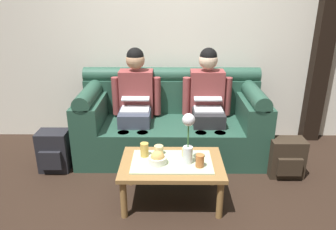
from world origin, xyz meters
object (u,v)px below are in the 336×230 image
at_px(snack_bowl, 158,159).
at_px(cup_far_left, 144,150).
at_px(cup_near_right, 186,152).
at_px(backpack_right, 286,158).
at_px(backpack_left, 54,151).
at_px(couch, 172,122).
at_px(cup_far_center, 200,161).
at_px(coffee_table, 172,167).
at_px(flower_vase, 188,136).
at_px(cup_near_left, 159,150).
at_px(person_right, 208,99).
at_px(person_left, 136,99).

xyz_separation_m(snack_bowl, cup_far_left, (-0.12, 0.13, 0.02)).
height_order(cup_near_right, backpack_right, cup_near_right).
distance_m(cup_near_right, backpack_right, 1.13).
bearing_deg(cup_near_right, cup_far_left, -179.81).
bearing_deg(backpack_left, couch, 18.99).
bearing_deg(cup_far_center, cup_far_left, 159.29).
height_order(couch, cup_near_right, couch).
height_order(coffee_table, cup_far_center, cup_far_center).
bearing_deg(cup_far_center, snack_bowl, 171.80).
distance_m(coffee_table, snack_bowl, 0.16).
height_order(flower_vase, cup_near_right, flower_vase).
distance_m(cup_far_center, cup_far_left, 0.52).
xyz_separation_m(snack_bowl, cup_far_center, (0.36, -0.05, 0.01)).
bearing_deg(cup_far_center, flower_vase, 146.13).
xyz_separation_m(snack_bowl, cup_near_left, (0.00, 0.17, -0.00)).
distance_m(couch, person_right, 0.50).
xyz_separation_m(person_right, flower_vase, (-0.27, -0.98, -0.01)).
bearing_deg(cup_near_right, cup_far_center, -59.74).
xyz_separation_m(snack_bowl, backpack_right, (1.30, 0.47, -0.24)).
height_order(person_right, flower_vase, person_right).
bearing_deg(snack_bowl, person_left, 105.85).
xyz_separation_m(cup_near_left, cup_far_center, (0.36, -0.22, 0.01)).
bearing_deg(coffee_table, backpack_left, 156.93).
relative_size(cup_near_right, cup_far_center, 0.71).
bearing_deg(snack_bowl, cup_near_right, 27.62).
bearing_deg(coffee_table, flower_vase, -10.70).
height_order(cup_far_center, cup_far_left, cup_far_left).
height_order(person_left, cup_far_left, person_left).
bearing_deg(cup_near_right, person_left, 121.84).
bearing_deg(cup_near_left, cup_far_center, -32.22).
xyz_separation_m(couch, coffee_table, (0.00, -0.96, -0.03)).
bearing_deg(backpack_right, person_right, 145.91).
bearing_deg(couch, coffee_table, -90.00).
distance_m(couch, cup_near_left, 0.84).
height_order(snack_bowl, cup_far_left, cup_far_left).
xyz_separation_m(person_left, cup_far_center, (0.64, -1.05, -0.20)).
bearing_deg(person_right, cup_near_left, -122.54).
bearing_deg(coffee_table, snack_bowl, -161.46).
relative_size(flower_vase, cup_near_right, 5.80).
height_order(person_right, snack_bowl, person_right).
relative_size(coffee_table, snack_bowl, 5.83).
height_order(couch, cup_near_left, couch).
distance_m(couch, snack_bowl, 1.01).
height_order(flower_vase, cup_far_center, flower_vase).
relative_size(cup_near_left, cup_far_left, 0.65).
bearing_deg(person_left, backpack_right, -18.27).
relative_size(snack_bowl, cup_far_left, 1.21).
bearing_deg(flower_vase, backpack_left, 158.09).
height_order(cup_far_left, backpack_right, cup_far_left).
relative_size(flower_vase, cup_far_center, 4.11).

